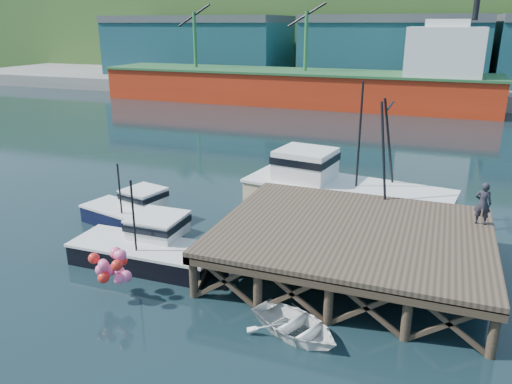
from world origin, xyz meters
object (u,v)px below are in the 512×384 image
at_px(boat_navy, 134,213).
at_px(trawler, 342,191).
at_px(dinghy, 295,325).
at_px(boat_black, 148,246).
at_px(dockworker, 483,203).

bearing_deg(boat_navy, trawler, 40.06).
xyz_separation_m(boat_navy, dinghy, (11.52, -6.90, -0.38)).
distance_m(boat_black, dinghy, 8.86).
relative_size(boat_black, dockworker, 3.59).
height_order(dinghy, dockworker, dockworker).
distance_m(trawler, dockworker, 8.33).
height_order(boat_black, dockworker, boat_black).
xyz_separation_m(boat_black, dockworker, (14.61, 5.15, 2.31)).
bearing_deg(boat_navy, boat_black, -35.19).
distance_m(boat_black, trawler, 11.77).
relative_size(boat_navy, dinghy, 1.74).
relative_size(boat_black, dinghy, 1.93).
bearing_deg(trawler, dockworker, -20.42).
height_order(boat_navy, dockworker, dockworker).
distance_m(boat_navy, dockworker, 18.10).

